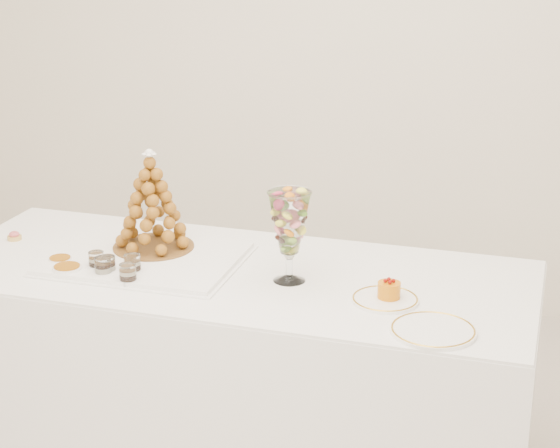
% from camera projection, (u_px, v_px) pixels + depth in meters
% --- Properties ---
extents(buffet_table, '(2.10, 0.87, 0.79)m').
position_uv_depth(buffet_table, '(233.00, 372.00, 3.36)').
color(buffet_table, white).
rests_on(buffet_table, ground).
extents(lace_tray, '(0.65, 0.49, 0.02)m').
position_uv_depth(lace_tray, '(145.00, 259.00, 3.31)').
color(lace_tray, white).
rests_on(lace_tray, buffet_table).
extents(macaron_vase, '(0.14, 0.14, 0.31)m').
position_uv_depth(macaron_vase, '(289.00, 224.00, 3.08)').
color(macaron_vase, white).
rests_on(macaron_vase, buffet_table).
extents(cake_plate, '(0.22, 0.22, 0.01)m').
position_uv_depth(cake_plate, '(385.00, 300.00, 2.98)').
color(cake_plate, white).
rests_on(cake_plate, buffet_table).
extents(spare_plate, '(0.26, 0.26, 0.01)m').
position_uv_depth(spare_plate, '(433.00, 331.00, 2.77)').
color(spare_plate, white).
rests_on(spare_plate, buffet_table).
extents(pink_tart, '(0.05, 0.05, 0.03)m').
position_uv_depth(pink_tart, '(14.00, 236.00, 3.52)').
color(pink_tart, tan).
rests_on(pink_tart, buffet_table).
extents(verrine_a, '(0.06, 0.06, 0.07)m').
position_uv_depth(verrine_a, '(97.00, 262.00, 3.21)').
color(verrine_a, white).
rests_on(verrine_a, buffet_table).
extents(verrine_b, '(0.06, 0.06, 0.07)m').
position_uv_depth(verrine_b, '(108.00, 266.00, 3.18)').
color(verrine_b, white).
rests_on(verrine_b, buffet_table).
extents(verrine_c, '(0.07, 0.07, 0.08)m').
position_uv_depth(verrine_c, '(132.00, 265.00, 3.18)').
color(verrine_c, white).
rests_on(verrine_c, buffet_table).
extents(verrine_d, '(0.07, 0.07, 0.07)m').
position_uv_depth(verrine_d, '(103.00, 268.00, 3.15)').
color(verrine_d, white).
rests_on(verrine_d, buffet_table).
extents(verrine_e, '(0.06, 0.06, 0.08)m').
position_uv_depth(verrine_e, '(128.00, 275.00, 3.09)').
color(verrine_e, white).
rests_on(verrine_e, buffet_table).
extents(ramekin_back, '(0.08, 0.08, 0.03)m').
position_uv_depth(ramekin_back, '(60.00, 261.00, 3.28)').
color(ramekin_back, white).
rests_on(ramekin_back, buffet_table).
extents(ramekin_front, '(0.10, 0.10, 0.03)m').
position_uv_depth(ramekin_front, '(67.00, 271.00, 3.19)').
color(ramekin_front, white).
rests_on(ramekin_front, buffet_table).
extents(croquembouche, '(0.31, 0.31, 0.37)m').
position_uv_depth(croquembouche, '(151.00, 201.00, 3.33)').
color(croquembouche, brown).
rests_on(croquembouche, lace_tray).
extents(mousse_cake, '(0.07, 0.07, 0.06)m').
position_uv_depth(mousse_cake, '(389.00, 290.00, 2.98)').
color(mousse_cake, orange).
rests_on(mousse_cake, cake_plate).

